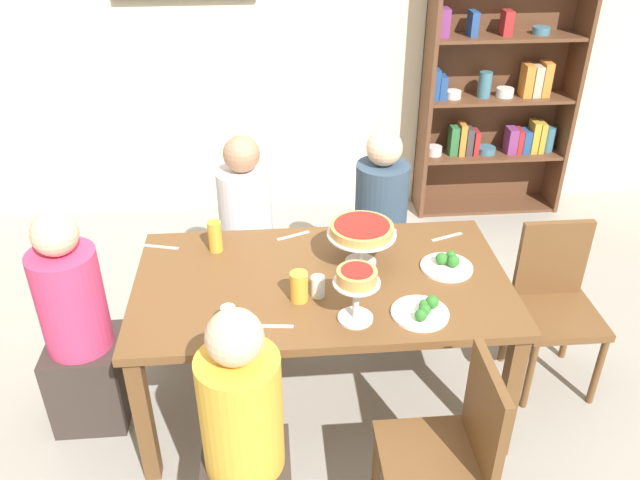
% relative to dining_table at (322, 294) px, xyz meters
% --- Properties ---
extents(ground_plane, '(12.00, 12.00, 0.00)m').
position_rel_dining_table_xyz_m(ground_plane, '(0.00, 0.00, -0.66)').
color(ground_plane, gray).
extents(rear_partition, '(8.00, 0.12, 2.80)m').
position_rel_dining_table_xyz_m(rear_partition, '(0.00, 2.20, 0.74)').
color(rear_partition, beige).
rests_on(rear_partition, ground_plane).
extents(dining_table, '(1.72, 0.96, 0.74)m').
position_rel_dining_table_xyz_m(dining_table, '(0.00, 0.00, 0.00)').
color(dining_table, brown).
rests_on(dining_table, ground_plane).
extents(bookshelf, '(1.10, 0.30, 2.21)m').
position_rel_dining_table_xyz_m(bookshelf, '(1.46, 2.01, 0.45)').
color(bookshelf, brown).
rests_on(bookshelf, ground_plane).
extents(diner_head_west, '(0.34, 0.34, 1.15)m').
position_rel_dining_table_xyz_m(diner_head_west, '(-1.13, -0.02, -0.17)').
color(diner_head_west, '#382D28').
rests_on(diner_head_west, ground_plane).
extents(diner_far_right, '(0.34, 0.34, 1.15)m').
position_rel_dining_table_xyz_m(diner_far_right, '(0.41, 0.77, -0.17)').
color(diner_far_right, '#382D28').
rests_on(diner_far_right, ground_plane).
extents(diner_near_left, '(0.34, 0.34, 1.15)m').
position_rel_dining_table_xyz_m(diner_near_left, '(-0.36, -0.76, -0.17)').
color(diner_near_left, '#382D28').
rests_on(diner_near_left, ground_plane).
extents(diner_far_left, '(0.34, 0.34, 1.15)m').
position_rel_dining_table_xyz_m(diner_far_left, '(-0.36, 0.76, -0.17)').
color(diner_far_left, '#382D28').
rests_on(diner_far_left, ground_plane).
extents(chair_near_right, '(0.40, 0.40, 0.87)m').
position_rel_dining_table_xyz_m(chair_near_right, '(0.42, -0.80, -0.17)').
color(chair_near_right, brown).
rests_on(chair_near_right, ground_plane).
extents(chair_head_east, '(0.40, 0.40, 0.87)m').
position_rel_dining_table_xyz_m(chair_head_east, '(1.19, 0.09, -0.17)').
color(chair_head_east, brown).
rests_on(chair_head_east, ground_plane).
extents(deep_dish_pizza_stand, '(0.33, 0.33, 0.21)m').
position_rel_dining_table_xyz_m(deep_dish_pizza_stand, '(0.20, 0.12, 0.26)').
color(deep_dish_pizza_stand, silver).
rests_on(deep_dish_pizza_stand, dining_table).
extents(personal_pizza_stand, '(0.20, 0.20, 0.25)m').
position_rel_dining_table_xyz_m(personal_pizza_stand, '(0.11, -0.31, 0.27)').
color(personal_pizza_stand, silver).
rests_on(personal_pizza_stand, dining_table).
extents(salad_plate_near_diner, '(0.25, 0.25, 0.07)m').
position_rel_dining_table_xyz_m(salad_plate_near_diner, '(0.40, -0.30, 0.10)').
color(salad_plate_near_diner, white).
rests_on(salad_plate_near_diner, dining_table).
extents(salad_plate_far_diner, '(0.25, 0.25, 0.07)m').
position_rel_dining_table_xyz_m(salad_plate_far_diner, '(0.60, 0.04, 0.10)').
color(salad_plate_far_diner, white).
rests_on(salad_plate_far_diner, dining_table).
extents(beer_glass_amber_tall, '(0.07, 0.07, 0.16)m').
position_rel_dining_table_xyz_m(beer_glass_amber_tall, '(-0.50, 0.30, 0.16)').
color(beer_glass_amber_tall, gold).
rests_on(beer_glass_amber_tall, dining_table).
extents(beer_glass_amber_short, '(0.08, 0.08, 0.14)m').
position_rel_dining_table_xyz_m(beer_glass_amber_short, '(-0.11, -0.15, 0.15)').
color(beer_glass_amber_short, gold).
rests_on(beer_glass_amber_short, dining_table).
extents(water_glass_clear_near, '(0.06, 0.06, 0.11)m').
position_rel_dining_table_xyz_m(water_glass_clear_near, '(-0.41, -0.33, 0.14)').
color(water_glass_clear_near, white).
rests_on(water_glass_clear_near, dining_table).
extents(water_glass_clear_far, '(0.06, 0.06, 0.10)m').
position_rel_dining_table_xyz_m(water_glass_clear_far, '(-0.03, -0.13, 0.13)').
color(water_glass_clear_far, white).
rests_on(water_glass_clear_far, dining_table).
extents(cutlery_fork_near, '(0.18, 0.07, 0.00)m').
position_rel_dining_table_xyz_m(cutlery_fork_near, '(0.34, 0.38, 0.09)').
color(cutlery_fork_near, silver).
rests_on(cutlery_fork_near, dining_table).
extents(cutlery_knife_near, '(0.17, 0.08, 0.00)m').
position_rel_dining_table_xyz_m(cutlery_knife_near, '(0.67, 0.32, 0.09)').
color(cutlery_knife_near, silver).
rests_on(cutlery_knife_near, dining_table).
extents(cutlery_fork_far, '(0.18, 0.04, 0.00)m').
position_rel_dining_table_xyz_m(cutlery_fork_far, '(-0.24, -0.33, 0.09)').
color(cutlery_fork_far, silver).
rests_on(cutlery_fork_far, dining_table).
extents(cutlery_knife_far, '(0.18, 0.06, 0.00)m').
position_rel_dining_table_xyz_m(cutlery_knife_far, '(-0.77, 0.34, 0.09)').
color(cutlery_knife_far, silver).
rests_on(cutlery_knife_far, dining_table).
extents(cutlery_spare_fork, '(0.17, 0.08, 0.00)m').
position_rel_dining_table_xyz_m(cutlery_spare_fork, '(-0.11, 0.40, 0.09)').
color(cutlery_spare_fork, silver).
rests_on(cutlery_spare_fork, dining_table).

